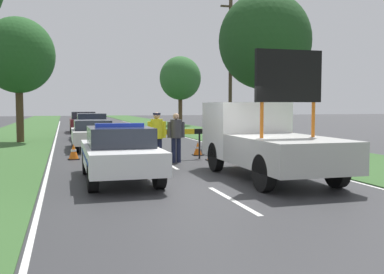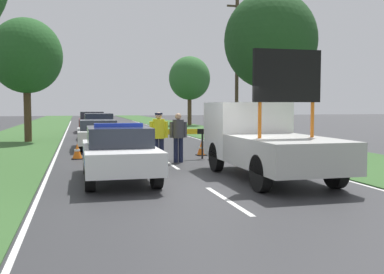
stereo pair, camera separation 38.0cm
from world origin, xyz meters
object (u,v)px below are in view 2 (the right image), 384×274
object	(u,v)px
traffic_cone_centre_front	(214,154)
traffic_cone_behind_barrier	(134,152)
road_barrier	(169,134)
roadside_tree_mid_right	(26,56)
utility_pole	(237,65)
traffic_cone_lane_edge	(77,151)
pedestrian_civilian	(178,134)
roadside_tree_near_right	(270,41)
police_officer	(159,133)
roadside_tree_mid_left	(190,78)
traffic_cone_near_police	(238,153)
work_truck	(263,139)
police_car	(118,152)
queued_car_wagon_maroon	(92,121)
queued_car_van_white	(98,134)
queued_car_hatch_blue	(99,125)
traffic_cone_near_truck	(201,149)

from	to	relation	value
traffic_cone_centre_front	traffic_cone_behind_barrier	size ratio (longest dim) A/B	0.95
road_barrier	roadside_tree_mid_right	size ratio (longest dim) A/B	0.47
utility_pole	traffic_cone_behind_barrier	bearing A→B (deg)	-132.76
traffic_cone_lane_edge	roadside_tree_mid_right	size ratio (longest dim) A/B	0.09
pedestrian_civilian	roadside_tree_near_right	xyz separation A→B (m)	(5.72, 4.97, 4.14)
traffic_cone_behind_barrier	utility_pole	xyz separation A→B (m)	(6.74, 7.29, 4.07)
police_officer	roadside_tree_mid_right	size ratio (longest dim) A/B	0.26
traffic_cone_behind_barrier	traffic_cone_lane_edge	xyz separation A→B (m)	(-2.11, 0.49, 0.02)
roadside_tree_mid_left	traffic_cone_near_police	bearing A→B (deg)	-100.59
work_truck	utility_pole	size ratio (longest dim) A/B	0.66
police_car	roadside_tree_mid_right	size ratio (longest dim) A/B	0.69
traffic_cone_behind_barrier	queued_car_wagon_maroon	world-z (taller)	queued_car_wagon_maroon
road_barrier	roadside_tree_mid_left	size ratio (longest dim) A/B	0.46
traffic_cone_centre_front	queued_car_van_white	distance (m)	6.95
pedestrian_civilian	queued_car_hatch_blue	distance (m)	12.69
work_truck	traffic_cone_behind_barrier	distance (m)	5.99
traffic_cone_near_truck	queued_car_wagon_maroon	bearing A→B (deg)	102.29
road_barrier	traffic_cone_near_truck	bearing A→B (deg)	32.63
queued_car_van_white	roadside_tree_near_right	distance (m)	9.45
traffic_cone_lane_edge	police_car	bearing A→B (deg)	-78.34
traffic_cone_centre_front	roadside_tree_near_right	bearing A→B (deg)	47.73
work_truck	pedestrian_civilian	world-z (taller)	work_truck
traffic_cone_near_police	traffic_cone_centre_front	bearing A→B (deg)	141.52
pedestrian_civilian	police_car	bearing A→B (deg)	-118.80
roadside_tree_mid_right	utility_pole	bearing A→B (deg)	-9.96
traffic_cone_near_truck	roadside_tree_mid_right	xyz separation A→B (m)	(-7.54, 8.76, 4.45)
queued_car_hatch_blue	roadside_tree_mid_right	size ratio (longest dim) A/B	0.65
police_car	pedestrian_civilian	xyz separation A→B (m)	(2.40, 3.37, 0.25)
pedestrian_civilian	utility_pole	xyz separation A→B (m)	(5.35, 8.72, 3.31)
traffic_cone_near_truck	queued_car_van_white	xyz separation A→B (m)	(-3.96, 3.93, 0.44)
police_officer	traffic_cone_behind_barrier	size ratio (longest dim) A/B	3.26
police_car	queued_car_van_white	distance (m)	9.28
police_car	police_officer	xyz separation A→B (m)	(1.65, 3.08, 0.29)
police_car	roadside_tree_near_right	bearing A→B (deg)	40.42
road_barrier	queued_car_hatch_blue	distance (m)	11.80
queued_car_wagon_maroon	traffic_cone_centre_front	bearing A→B (deg)	101.19
pedestrian_civilian	traffic_cone_behind_barrier	bearing A→B (deg)	140.86
queued_car_wagon_maroon	traffic_cone_near_truck	bearing A→B (deg)	102.29
traffic_cone_centre_front	traffic_cone_near_truck	bearing A→B (deg)	89.98
police_officer	traffic_cone_centre_front	world-z (taller)	police_officer
police_officer	utility_pole	world-z (taller)	utility_pole
police_car	queued_car_van_white	size ratio (longest dim) A/B	1.03
roadside_tree_mid_right	traffic_cone_near_truck	bearing A→B (deg)	-49.29
police_officer	pedestrian_civilian	size ratio (longest dim) A/B	1.02
work_truck	queued_car_wagon_maroon	distance (m)	23.55
roadside_tree_near_right	roadside_tree_mid_left	xyz separation A→B (m)	(1.87, 23.89, -0.39)
work_truck	traffic_cone_near_truck	distance (m)	5.71
traffic_cone_lane_edge	queued_car_van_white	xyz separation A→B (m)	(0.94, 3.99, 0.42)
police_officer	traffic_cone_behind_barrier	world-z (taller)	police_officer
traffic_cone_near_truck	work_truck	bearing A→B (deg)	-87.34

